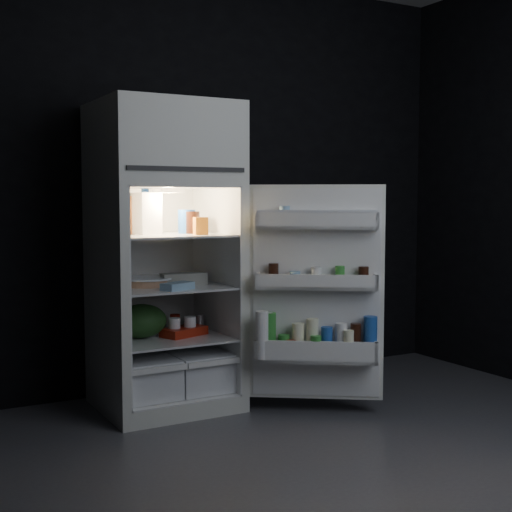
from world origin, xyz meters
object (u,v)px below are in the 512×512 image
refrigerator (162,246)px  fridge_door (316,298)px  milk_jug (145,213)px  yogurt_tray (184,331)px  egg_carton (184,279)px

refrigerator → fridge_door: size_ratio=1.46×
refrigerator → fridge_door: refrigerator is taller
fridge_door → milk_jug: bearing=142.7°
refrigerator → yogurt_tray: bearing=-40.7°
milk_jug → fridge_door: bearing=-51.9°
egg_carton → fridge_door: bearing=-36.0°
fridge_door → egg_carton: size_ratio=4.63×
refrigerator → fridge_door: (0.69, -0.59, -0.28)m
yogurt_tray → refrigerator: bearing=120.1°
fridge_door → yogurt_tray: bearing=139.3°
milk_jug → yogurt_tray: bearing=-39.4°
fridge_door → yogurt_tray: (-0.59, 0.51, -0.22)m
fridge_door → egg_carton: (-0.59, 0.52, 0.09)m
refrigerator → milk_jug: (-0.10, 0.01, 0.19)m
yogurt_tray → egg_carton: bearing=39.0°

